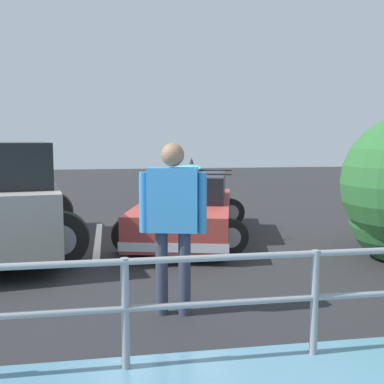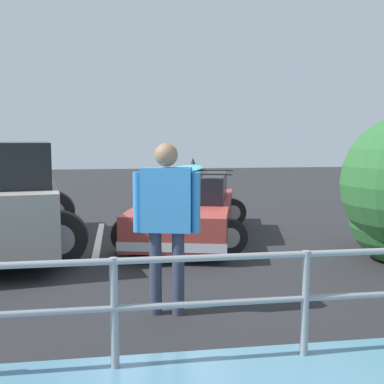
{
  "view_description": "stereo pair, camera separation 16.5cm",
  "coord_description": "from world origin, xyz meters",
  "views": [
    {
      "loc": [
        1.02,
        8.99,
        1.89
      ],
      "look_at": [
        -0.44,
        0.55,
        0.95
      ],
      "focal_mm": 45.0,
      "sensor_mm": 36.0,
      "label": 1
    },
    {
      "loc": [
        0.86,
        9.01,
        1.89
      ],
      "look_at": [
        -0.44,
        0.55,
        0.95
      ],
      "focal_mm": 45.0,
      "sensor_mm": 36.0,
      "label": 2
    }
  ],
  "objects": [
    {
      "name": "parking_stripe",
      "position": [
        1.25,
        -0.05,
        0.0
      ],
      "size": [
        0.12,
        3.62,
        0.0
      ],
      "primitive_type": "cube",
      "rotation": [
        0.0,
        0.0,
        1.57
      ],
      "color": "silver",
      "rests_on": "ground"
    },
    {
      "name": "person_bystander",
      "position": [
        0.36,
        3.98,
        1.11
      ],
      "size": [
        0.7,
        0.33,
        1.85
      ],
      "color": "#33384C",
      "rests_on": "ground"
    },
    {
      "name": "railing_fence",
      "position": [
        -0.73,
        5.15,
        0.63
      ],
      "size": [
        9.92,
        0.12,
        0.94
      ],
      "color": "gray",
      "rests_on": "ground"
    },
    {
      "name": "ground_plane",
      "position": [
        0.0,
        0.0,
        -0.01
      ],
      "size": [
        44.0,
        44.0,
        0.02
      ],
      "primitive_type": "cube",
      "color": "#28282B",
      "rests_on": "ground"
    },
    {
      "name": "sedan_car",
      "position": [
        -0.45,
        -0.09,
        0.58
      ],
      "size": [
        2.89,
        4.6,
        1.5
      ],
      "color": "#9E3833",
      "rests_on": "ground"
    }
  ]
}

